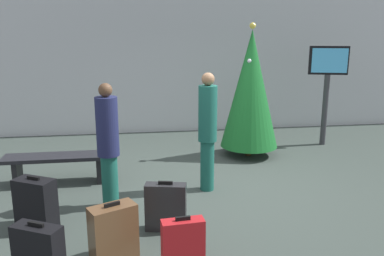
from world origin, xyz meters
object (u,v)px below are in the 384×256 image
traveller_0 (108,143)px  suitcase_0 (39,253)px  flight_info_kiosk (327,78)px  suitcase_3 (113,233)px  traveller_1 (208,129)px  suitcase_1 (36,203)px  suitcase_4 (183,247)px  waiting_bench (59,162)px  holiday_tree (251,89)px  suitcase_2 (166,207)px

traveller_0 → suitcase_0: 1.90m
flight_info_kiosk → traveller_0: size_ratio=1.20×
traveller_0 → suitcase_3: bearing=-85.7°
traveller_0 → flight_info_kiosk: bearing=30.4°
traveller_1 → suitcase_1: bearing=-158.9°
traveller_0 → traveller_1: bearing=16.2°
suitcase_3 → suitcase_4: (0.72, -0.37, -0.02)m
flight_info_kiosk → suitcase_0: size_ratio=3.39×
flight_info_kiosk → waiting_bench: 5.67m
suitcase_0 → holiday_tree: bearing=49.1°
suitcase_0 → suitcase_2: (1.35, 0.87, 0.01)m
traveller_0 → suitcase_2: size_ratio=2.73×
traveller_1 → suitcase_0: 3.05m
traveller_0 → suitcase_1: 1.20m
traveller_0 → suitcase_0: traveller_0 is taller
waiting_bench → suitcase_1: 1.54m
suitcase_1 → holiday_tree: bearing=36.1°
suitcase_0 → suitcase_2: bearing=32.9°
traveller_0 → suitcase_0: size_ratio=2.82×
waiting_bench → suitcase_2: bearing=-49.0°
flight_info_kiosk → suitcase_0: 6.75m
traveller_1 → suitcase_2: 1.59m
waiting_bench → holiday_tree: bearing=16.5°
traveller_1 → suitcase_3: size_ratio=2.75×
suitcase_2 → suitcase_4: suitcase_2 is taller
suitcase_1 → suitcase_4: 2.15m
flight_info_kiosk → traveller_0: (-4.46, -2.61, -0.53)m
waiting_bench → traveller_1: bearing=-14.7°
flight_info_kiosk → suitcase_4: size_ratio=3.34×
holiday_tree → traveller_1: holiday_tree is taller
suitcase_0 → waiting_bench: bearing=95.4°
suitcase_3 → suitcase_4: bearing=-27.2°
waiting_bench → suitcase_2: suitcase_2 is taller
flight_info_kiosk → waiting_bench: size_ratio=1.23×
suitcase_0 → suitcase_1: size_ratio=0.92×
traveller_1 → suitcase_4: 2.39m
traveller_0 → traveller_1: (1.48, 0.43, 0.05)m
holiday_tree → suitcase_1: size_ratio=3.78×
holiday_tree → traveller_1: (-1.15, -1.66, -0.34)m
suitcase_3 → suitcase_4: size_ratio=1.05×
traveller_0 → suitcase_2: (0.72, -0.80, -0.64)m
waiting_bench → suitcase_0: 2.73m
flight_info_kiosk → suitcase_3: (-4.36, -4.01, -1.16)m
waiting_bench → suitcase_4: 3.29m
flight_info_kiosk → suitcase_4: (-3.64, -4.38, -1.17)m
holiday_tree → suitcase_3: holiday_tree is taller
suitcase_1 → suitcase_4: (1.72, -1.28, -0.02)m
traveller_0 → traveller_1: size_ratio=0.96×
suitcase_1 → suitcase_2: (1.63, -0.31, -0.02)m
flight_info_kiosk → suitcase_3: 6.03m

